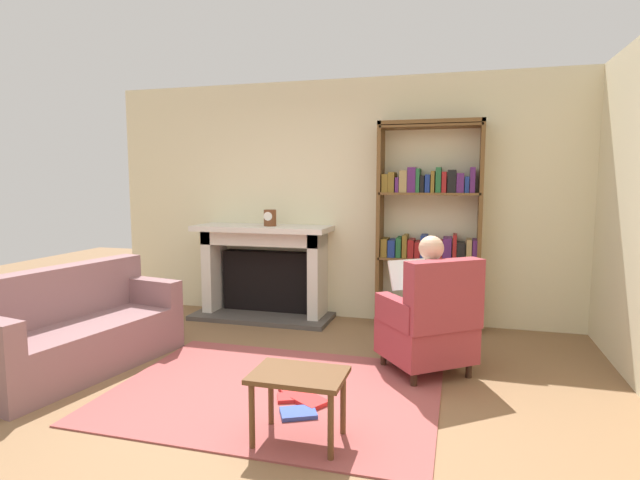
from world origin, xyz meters
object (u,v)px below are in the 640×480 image
at_px(side_table, 299,384).
at_px(sofa_floral, 76,332).
at_px(fireplace, 265,268).
at_px(mantel_clock, 270,218).
at_px(bookshelf, 429,232).
at_px(armchair_reading, 431,324).
at_px(seated_reader, 423,297).

bearing_deg(side_table, sofa_floral, 163.49).
height_order(fireplace, side_table, fireplace).
xyz_separation_m(fireplace, mantel_clock, (0.10, -0.10, 0.59)).
distance_m(fireplace, mantel_clock, 0.61).
distance_m(mantel_clock, side_table, 2.90).
height_order(fireplace, sofa_floral, fireplace).
xyz_separation_m(fireplace, bookshelf, (1.85, 0.03, 0.46)).
bearing_deg(mantel_clock, armchair_reading, -33.48).
xyz_separation_m(fireplace, side_table, (1.26, -2.64, -0.20)).
bearing_deg(sofa_floral, bookshelf, -43.26).
height_order(fireplace, bookshelf, bookshelf).
height_order(seated_reader, side_table, seated_reader).
relative_size(fireplace, sofa_floral, 0.89).
xyz_separation_m(fireplace, seated_reader, (1.89, -1.24, 0.05)).
bearing_deg(side_table, fireplace, 115.56).
bearing_deg(armchair_reading, fireplace, -71.32).
bearing_deg(fireplace, bookshelf, 1.02).
relative_size(fireplace, armchair_reading, 1.65).
bearing_deg(fireplace, seated_reader, -33.22).
bearing_deg(mantel_clock, side_table, -65.46).
xyz_separation_m(bookshelf, sofa_floral, (-2.75, -2.03, -0.71)).
height_order(seated_reader, sofa_floral, seated_reader).
distance_m(fireplace, seated_reader, 2.26).
relative_size(bookshelf, armchair_reading, 2.26).
relative_size(armchair_reading, sofa_floral, 0.54).
height_order(fireplace, armchair_reading, fireplace).
bearing_deg(fireplace, sofa_floral, -114.23).
relative_size(mantel_clock, bookshelf, 0.08).
bearing_deg(seated_reader, fireplace, -70.37).
xyz_separation_m(fireplace, armchair_reading, (1.96, -1.33, -0.14)).
distance_m(mantel_clock, armchair_reading, 2.34).
bearing_deg(armchair_reading, mantel_clock, -70.63).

